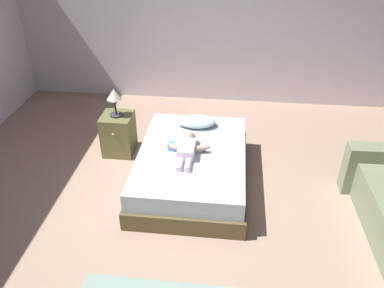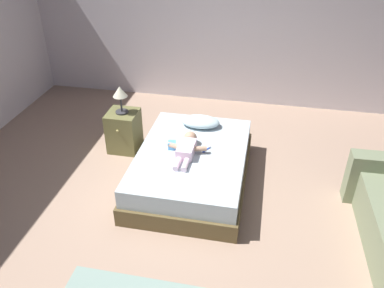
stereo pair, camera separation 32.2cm
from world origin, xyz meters
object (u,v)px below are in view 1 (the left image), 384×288
at_px(bed, 192,167).
at_px(toothbrush, 206,149).
at_px(baby, 187,148).
at_px(lamp, 114,97).
at_px(toy_block, 172,146).
at_px(pillow, 196,121).
at_px(nightstand, 119,134).

bearing_deg(bed, toothbrush, 22.21).
height_order(baby, lamp, lamp).
distance_m(bed, toy_block, 0.35).
distance_m(bed, pillow, 0.66).
relative_size(baby, toothbrush, 5.14).
height_order(baby, toothbrush, baby).
height_order(toothbrush, nightstand, nightstand).
bearing_deg(lamp, pillow, 3.30).
height_order(pillow, nightstand, pillow).
xyz_separation_m(bed, toy_block, (-0.24, 0.02, 0.26)).
bearing_deg(baby, toy_block, 165.41).
xyz_separation_m(pillow, lamp, (-1.00, -0.06, 0.31)).
relative_size(toothbrush, toy_block, 1.21).
bearing_deg(toy_block, lamp, 146.67).
relative_size(baby, nightstand, 1.19).
relative_size(pillow, baby, 0.76).
height_order(baby, toy_block, baby).
bearing_deg(lamp, toothbrush, -21.69).
bearing_deg(baby, pillow, 86.65).
xyz_separation_m(baby, lamp, (-0.97, 0.56, 0.31)).
bearing_deg(toothbrush, baby, -155.76).
bearing_deg(baby, toothbrush, 24.24).
bearing_deg(nightstand, pillow, 3.30).
distance_m(bed, baby, 0.29).
bearing_deg(lamp, nightstand, -90.00).
xyz_separation_m(baby, toothbrush, (0.21, 0.09, -0.06)).
relative_size(pillow, lamp, 1.35).
height_order(bed, baby, baby).
relative_size(nightstand, lamp, 1.51).
relative_size(baby, lamp, 1.79).
relative_size(pillow, nightstand, 0.90).
relative_size(bed, toothbrush, 14.27).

